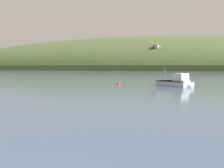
% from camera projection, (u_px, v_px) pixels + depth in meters
% --- Properties ---
extents(far_shoreline_hill, '(512.63, 111.30, 58.28)m').
position_uv_depth(far_shoreline_hill, '(140.00, 70.00, 236.24)').
color(far_shoreline_hill, '#35401E').
rests_on(far_shoreline_hill, ground).
extents(dockside_crane, '(11.96, 8.27, 19.38)m').
position_uv_depth(dockside_crane, '(158.00, 58.00, 202.12)').
color(dockside_crane, '#4C4C51').
rests_on(dockside_crane, ground).
extents(fishing_boat_moored, '(7.09, 6.06, 4.37)m').
position_uv_depth(fishing_boat_moored, '(178.00, 84.00, 46.86)').
color(fishing_boat_moored, '#ADB2BC').
rests_on(fishing_boat_moored, ground).
extents(mooring_buoy_midchannel, '(0.76, 0.76, 0.84)m').
position_uv_depth(mooring_buoy_midchannel, '(119.00, 85.00, 51.44)').
color(mooring_buoy_midchannel, red).
rests_on(mooring_buoy_midchannel, ground).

